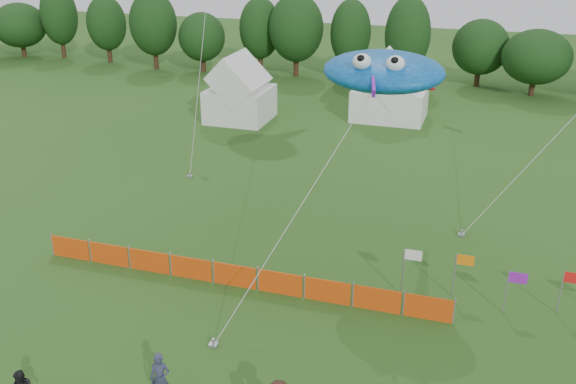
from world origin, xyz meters
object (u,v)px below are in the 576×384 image
(tent_right, at_px, (390,94))
(spectator_a, at_px, (160,378))
(tent_left, at_px, (240,94))
(stingray_kite, at_px, (385,70))
(barrier_fence, at_px, (234,276))

(tent_right, distance_m, spectator_a, 33.67)
(tent_left, relative_size, stingray_kite, 0.28)
(tent_right, bearing_deg, tent_left, -160.65)
(spectator_a, bearing_deg, stingray_kite, 54.68)
(barrier_fence, xyz_separation_m, stingray_kite, (4.95, 5.27, 7.88))
(barrier_fence, height_order, spectator_a, spectator_a)
(barrier_fence, distance_m, stingray_kite, 10.69)
(tent_right, bearing_deg, spectator_a, -92.84)
(tent_left, distance_m, stingray_kite, 22.99)
(barrier_fence, relative_size, stingray_kite, 1.10)
(tent_right, bearing_deg, barrier_fence, -94.49)
(tent_left, bearing_deg, stingray_kite, -51.82)
(tent_right, relative_size, stingray_kite, 0.34)
(tent_right, xyz_separation_m, stingray_kite, (2.87, -21.16, 6.42))
(tent_left, bearing_deg, barrier_fence, -68.95)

